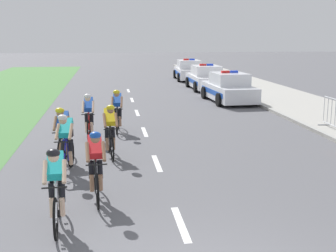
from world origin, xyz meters
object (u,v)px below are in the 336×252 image
police_car_nearest (229,89)px  cyclist_fifth (110,130)px  cyclist_second (96,164)px  cyclist_third (66,142)px  police_car_third (189,71)px  cyclist_sixth (89,115)px  cyclist_lead (56,186)px  police_car_second (206,78)px  cyclist_seventh (117,110)px  cyclist_fourth (63,133)px

police_car_nearest → cyclist_fifth: bearing=-121.4°
cyclist_second → cyclist_third: (-0.76, 2.03, 0.00)m
cyclist_second → police_car_nearest: police_car_nearest is taller
cyclist_third → police_car_third: 23.75m
police_car_third → cyclist_sixth: bearing=-109.6°
cyclist_third → cyclist_sixth: same height
cyclist_lead → police_car_second: police_car_second is taller
cyclist_seventh → police_car_nearest: size_ratio=0.38×
police_car_third → cyclist_lead: bearing=-105.1°
police_car_second → police_car_third: 6.01m
cyclist_fifth → police_car_second: bearing=68.4°
police_car_nearest → police_car_third: bearing=90.0°
cyclist_fourth → cyclist_seventh: same height
cyclist_second → cyclist_seventh: bearing=84.9°
cyclist_sixth → police_car_nearest: police_car_nearest is taller
cyclist_fifth → police_car_nearest: 11.59m
cyclist_sixth → police_car_second: police_car_second is taller
cyclist_fourth → police_car_nearest: size_ratio=0.38×
cyclist_fourth → police_car_nearest: 12.54m
cyclist_lead → police_car_nearest: size_ratio=0.38×
cyclist_fifth → police_car_third: 22.14m
police_car_nearest → cyclist_third: bearing=-122.4°
cyclist_lead → cyclist_fourth: (-0.28, 4.36, 0.00)m
police_car_nearest → cyclist_second: bearing=-115.6°
cyclist_fifth → police_car_second: police_car_second is taller
cyclist_sixth → cyclist_seventh: size_ratio=1.00×
cyclist_fourth → police_car_third: bearing=71.3°
cyclist_third → cyclist_fourth: bearing=99.5°
cyclist_second → police_car_third: police_car_third is taller
cyclist_lead → cyclist_seventh: bearing=81.1°
cyclist_lead → police_car_nearest: bearing=64.2°
cyclist_third → cyclist_sixth: size_ratio=1.00×
cyclist_fourth → cyclist_fifth: 1.30m
cyclist_lead → cyclist_third: 3.31m
cyclist_lead → police_car_nearest: police_car_nearest is taller
cyclist_fourth → cyclist_sixth: bearing=77.7°
police_car_second → cyclist_second: bearing=-108.8°
cyclist_seventh → police_car_second: (5.77, 11.96, -0.11)m
cyclist_seventh → police_car_third: (5.76, 17.97, -0.11)m
cyclist_second → police_car_second: police_car_second is taller
cyclist_second → cyclist_sixth: size_ratio=1.00×
cyclist_lead → cyclist_third: bearing=91.8°
cyclist_second → cyclist_sixth: 5.79m
cyclist_fourth → cyclist_fifth: same height
cyclist_second → cyclist_fourth: bearing=107.0°
cyclist_seventh → cyclist_fourth: bearing=-113.0°
cyclist_sixth → cyclist_lead: bearing=-92.5°
police_car_second → cyclist_lead: bearing=-109.4°
police_car_second → cyclist_fourth: bearing=-115.1°
cyclist_third → cyclist_fourth: 1.07m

